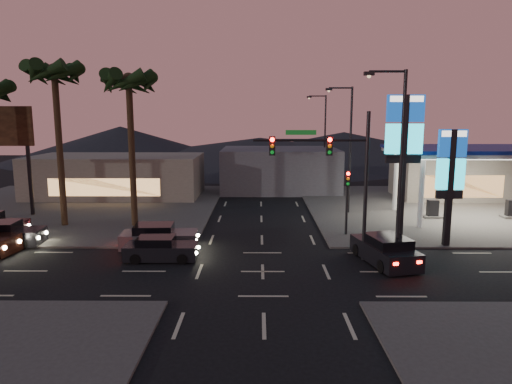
{
  "coord_description": "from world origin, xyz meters",
  "views": [
    {
      "loc": [
        -0.2,
        -21.99,
        7.72
      ],
      "look_at": [
        -0.38,
        6.48,
        3.0
      ],
      "focal_mm": 32.0,
      "sensor_mm": 36.0,
      "label": 1
    }
  ],
  "objects_px": {
    "car_lane_a_front": "(160,249)",
    "car_lane_b_mid": "(3,235)",
    "pylon_sign_short": "(451,170)",
    "traffic_signal_mast": "(334,164)",
    "gas_station": "(477,153)",
    "car_lane_b_front": "(158,237)",
    "pylon_sign_tall": "(404,139)",
    "suv_station": "(385,250)"
  },
  "relations": [
    {
      "from": "car_lane_b_front",
      "to": "pylon_sign_tall",
      "type": "bearing_deg",
      "value": 5.78
    },
    {
      "from": "car_lane_b_front",
      "to": "car_lane_b_mid",
      "type": "height_order",
      "value": "car_lane_b_mid"
    },
    {
      "from": "pylon_sign_tall",
      "to": "traffic_signal_mast",
      "type": "xyz_separation_m",
      "value": [
        -4.74,
        -3.51,
        -1.17
      ]
    },
    {
      "from": "gas_station",
      "to": "car_lane_b_front",
      "type": "distance_m",
      "value": 23.93
    },
    {
      "from": "gas_station",
      "to": "traffic_signal_mast",
      "type": "relative_size",
      "value": 1.53
    },
    {
      "from": "pylon_sign_tall",
      "to": "car_lane_a_front",
      "type": "height_order",
      "value": "pylon_sign_tall"
    },
    {
      "from": "traffic_signal_mast",
      "to": "car_lane_a_front",
      "type": "relative_size",
      "value": 1.99
    },
    {
      "from": "pylon_sign_tall",
      "to": "car_lane_b_mid",
      "type": "xyz_separation_m",
      "value": [
        -24.13,
        -0.96,
        -5.7
      ]
    },
    {
      "from": "pylon_sign_short",
      "to": "car_lane_b_front",
      "type": "relative_size",
      "value": 1.51
    },
    {
      "from": "car_lane_a_front",
      "to": "gas_station",
      "type": "bearing_deg",
      "value": 25.1
    },
    {
      "from": "pylon_sign_short",
      "to": "traffic_signal_mast",
      "type": "bearing_deg",
      "value": -160.87
    },
    {
      "from": "pylon_sign_short",
      "to": "car_lane_b_front",
      "type": "xyz_separation_m",
      "value": [
        -17.13,
        -0.48,
        -3.97
      ]
    },
    {
      "from": "gas_station",
      "to": "pylon_sign_tall",
      "type": "height_order",
      "value": "pylon_sign_tall"
    },
    {
      "from": "gas_station",
      "to": "car_lane_a_front",
      "type": "height_order",
      "value": "gas_station"
    },
    {
      "from": "pylon_sign_short",
      "to": "car_lane_a_front",
      "type": "distance_m",
      "value": 17.25
    },
    {
      "from": "pylon_sign_short",
      "to": "traffic_signal_mast",
      "type": "relative_size",
      "value": 0.88
    },
    {
      "from": "pylon_sign_tall",
      "to": "pylon_sign_short",
      "type": "bearing_deg",
      "value": -21.8
    },
    {
      "from": "pylon_sign_tall",
      "to": "car_lane_a_front",
      "type": "distance_m",
      "value": 15.63
    },
    {
      "from": "gas_station",
      "to": "car_lane_b_mid",
      "type": "xyz_separation_m",
      "value": [
        -31.63,
        -7.46,
        -4.39
      ]
    },
    {
      "from": "pylon_sign_short",
      "to": "car_lane_b_mid",
      "type": "distance_m",
      "value": 26.92
    },
    {
      "from": "gas_station",
      "to": "car_lane_b_front",
      "type": "relative_size",
      "value": 2.64
    },
    {
      "from": "car_lane_b_front",
      "to": "suv_station",
      "type": "distance_m",
      "value": 12.92
    },
    {
      "from": "gas_station",
      "to": "pylon_sign_tall",
      "type": "xyz_separation_m",
      "value": [
        -7.5,
        -6.5,
        1.31
      ]
    },
    {
      "from": "pylon_sign_tall",
      "to": "car_lane_a_front",
      "type": "bearing_deg",
      "value": -165.64
    },
    {
      "from": "gas_station",
      "to": "suv_station",
      "type": "distance_m",
      "value": 14.89
    },
    {
      "from": "car_lane_a_front",
      "to": "car_lane_b_mid",
      "type": "xyz_separation_m",
      "value": [
        -10.07,
        2.64,
        0.09
      ]
    },
    {
      "from": "car_lane_a_front",
      "to": "car_lane_b_front",
      "type": "relative_size",
      "value": 0.87
    },
    {
      "from": "car_lane_a_front",
      "to": "car_lane_b_mid",
      "type": "distance_m",
      "value": 10.41
    },
    {
      "from": "pylon_sign_short",
      "to": "car_lane_b_mid",
      "type": "xyz_separation_m",
      "value": [
        -26.63,
        0.04,
        -3.96
      ]
    },
    {
      "from": "pylon_sign_tall",
      "to": "car_lane_a_front",
      "type": "relative_size",
      "value": 2.23
    },
    {
      "from": "pylon_sign_short",
      "to": "traffic_signal_mast",
      "type": "distance_m",
      "value": 7.69
    },
    {
      "from": "pylon_sign_tall",
      "to": "suv_station",
      "type": "height_order",
      "value": "pylon_sign_tall"
    },
    {
      "from": "car_lane_b_mid",
      "to": "pylon_sign_tall",
      "type": "bearing_deg",
      "value": 2.29
    },
    {
      "from": "car_lane_a_front",
      "to": "car_lane_b_mid",
      "type": "bearing_deg",
      "value": 165.33
    },
    {
      "from": "pylon_sign_tall",
      "to": "suv_station",
      "type": "bearing_deg",
      "value": -115.73
    },
    {
      "from": "car_lane_a_front",
      "to": "pylon_sign_short",
      "type": "bearing_deg",
      "value": 8.92
    },
    {
      "from": "pylon_sign_tall",
      "to": "suv_station",
      "type": "relative_size",
      "value": 1.84
    },
    {
      "from": "car_lane_a_front",
      "to": "suv_station",
      "type": "bearing_deg",
      "value": -2.45
    },
    {
      "from": "gas_station",
      "to": "pylon_sign_short",
      "type": "xyz_separation_m",
      "value": [
        -5.0,
        -7.5,
        -0.42
      ]
    },
    {
      "from": "car_lane_b_front",
      "to": "suv_station",
      "type": "relative_size",
      "value": 0.94
    },
    {
      "from": "pylon_sign_tall",
      "to": "car_lane_b_front",
      "type": "bearing_deg",
      "value": -174.22
    },
    {
      "from": "car_lane_b_mid",
      "to": "suv_station",
      "type": "relative_size",
      "value": 0.96
    }
  ]
}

